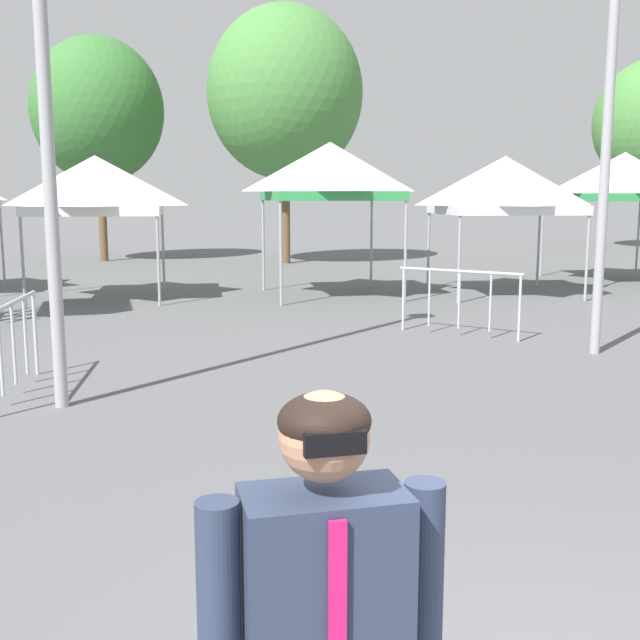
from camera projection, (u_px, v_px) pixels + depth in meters
name	position (u px, v px, depth m)	size (l,w,h in m)	color
canopy_tent_behind_left	(96.00, 185.00, 16.58)	(2.82, 2.82, 3.10)	#9E9EA3
canopy_tent_behind_right	(330.00, 172.00, 17.02)	(2.96, 2.96, 3.42)	#9E9EA3
canopy_tent_left_of_center	(505.00, 185.00, 17.38)	(3.09, 3.09, 3.13)	#9E9EA3
canopy_tent_right_of_center	(624.00, 177.00, 20.10)	(3.23, 3.23, 3.37)	#9E9EA3
tree_behind_tents_left	(98.00, 110.00, 25.88)	(4.41, 4.41, 7.51)	brown
tree_behind_tents_right	(285.00, 93.00, 24.90)	(5.05, 5.05, 8.31)	brown
crowd_barrier_mid_lot	(459.00, 290.00, 12.37)	(1.62, 1.41, 1.08)	#B7BABF
crowd_barrier_near_person	(13.00, 330.00, 8.70)	(0.11, 2.10, 1.08)	#B7BABF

